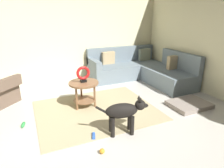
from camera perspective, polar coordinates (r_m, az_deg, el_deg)
ground_plane at (r=3.45m, az=-2.84°, el=-13.59°), size 6.00×6.00×0.10m
wall_back at (r=5.75m, az=-14.17°, el=14.15°), size 6.00×0.12×2.70m
area_rug at (r=4.04m, az=-4.51°, el=-7.46°), size 2.30×1.90×0.01m
sectional_couch at (r=5.81m, az=8.24°, el=3.94°), size 2.20×2.25×0.88m
side_table at (r=4.06m, az=-8.07°, el=-1.08°), size 0.60×0.60×0.54m
torus_sculpture at (r=3.97m, az=-8.26°, el=2.91°), size 0.28×0.08×0.33m
dog_bed_mat at (r=4.47m, az=21.21°, el=-5.47°), size 0.80×0.60×0.09m
dog at (r=3.15m, az=3.53°, el=-7.99°), size 0.84×0.33×0.63m
dog_toy_ball at (r=2.91m, az=-2.86°, el=-18.65°), size 0.07×0.07×0.07m
dog_toy_rope at (r=3.23m, az=-5.29°, el=-14.59°), size 0.09×0.16×0.05m
dog_toy_bone at (r=3.81m, az=-24.10°, el=-10.56°), size 0.10×0.19×0.06m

